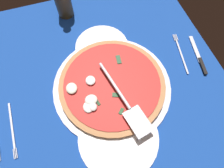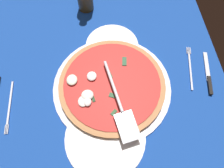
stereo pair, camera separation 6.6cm
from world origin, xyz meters
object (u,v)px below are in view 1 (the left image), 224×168
at_px(dinner_plate_right, 118,137).
at_px(place_setting_near, 4,127).
at_px(dinner_plate_left, 102,46).
at_px(pizza, 111,84).
at_px(place_setting_far, 190,56).
at_px(pizza_server, 125,101).

xyz_separation_m(dinner_plate_right, place_setting_near, (-0.14, -0.34, -0.00)).
bearing_deg(dinner_plate_left, pizza, -5.80).
height_order(pizza, place_setting_near, pizza).
distance_m(dinner_plate_right, place_setting_near, 0.37).
distance_m(dinner_plate_left, dinner_plate_right, 0.35).
xyz_separation_m(dinner_plate_left, place_setting_far, (0.15, 0.31, -0.00)).
bearing_deg(place_setting_far, pizza, 105.34).
bearing_deg(dinner_plate_left, place_setting_far, 64.37).
height_order(pizza, pizza_server, pizza_server).
xyz_separation_m(dinner_plate_right, pizza_server, (-0.09, 0.05, 0.04)).
relative_size(dinner_plate_left, dinner_plate_right, 0.82).
relative_size(dinner_plate_right, pizza, 0.68).
xyz_separation_m(dinner_plate_right, place_setting_far, (-0.20, 0.36, -0.00)).
bearing_deg(pizza_server, pizza, -179.21).
distance_m(dinner_plate_right, pizza_server, 0.11).
bearing_deg(pizza_server, dinner_plate_left, 167.69).
height_order(dinner_plate_right, pizza, pizza).
relative_size(pizza_server, place_setting_near, 1.39).
height_order(dinner_plate_left, pizza_server, pizza_server).
xyz_separation_m(dinner_plate_left, dinner_plate_right, (0.35, -0.05, 0.00)).
xyz_separation_m(pizza_server, place_setting_near, (-0.05, -0.39, -0.04)).
bearing_deg(pizza, dinner_plate_right, -10.75).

